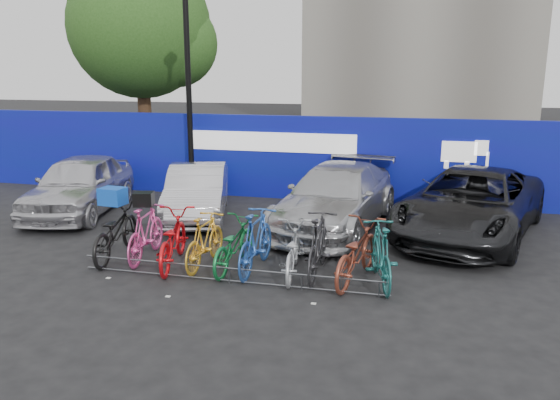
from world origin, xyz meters
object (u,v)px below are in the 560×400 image
(tree, at_px, (146,30))
(bike_4, at_px, (233,245))
(car_1, at_px, (197,192))
(bike_7, at_px, (318,245))
(car_3, at_px, (471,203))
(bike_6, at_px, (292,251))
(bike_rack, at_px, (229,275))
(bike_1, at_px, (146,232))
(lamppost, at_px, (188,84))
(bike_8, at_px, (356,252))
(bike_9, at_px, (381,254))
(car_2, at_px, (336,197))
(car_0, at_px, (79,185))
(bike_0, at_px, (115,231))
(bike_3, at_px, (205,241))
(bike_2, at_px, (172,239))
(bike_5, at_px, (256,241))

(tree, bearing_deg, bike_4, -56.36)
(car_1, xyz_separation_m, bike_7, (3.68, -3.26, -0.08))
(car_3, xyz_separation_m, bike_6, (-3.36, -3.35, -0.28))
(bike_rack, height_order, bike_1, bike_1)
(tree, height_order, bike_7, tree)
(lamppost, xyz_separation_m, bike_7, (4.65, -5.23, -2.70))
(car_3, bearing_deg, bike_8, -105.48)
(tree, height_order, car_3, tree)
(lamppost, relative_size, bike_rack, 1.09)
(bike_rack, distance_m, bike_9, 2.67)
(bike_8, bearing_deg, tree, -35.27)
(car_2, distance_m, car_3, 3.04)
(bike_1, relative_size, bike_9, 0.98)
(car_0, xyz_separation_m, bike_9, (7.94, -3.10, -0.20))
(bike_rack, bearing_deg, bike_1, 157.64)
(bike_0, height_order, bike_3, bike_0)
(bike_rack, xyz_separation_m, bike_2, (-1.34, 0.60, 0.36))
(car_3, height_order, bike_9, car_3)
(bike_2, xyz_separation_m, bike_3, (0.62, 0.11, -0.01))
(car_3, height_order, bike_3, car_3)
(car_1, distance_m, bike_8, 5.53)
(bike_4, relative_size, bike_7, 0.95)
(car_1, bearing_deg, bike_3, -82.46)
(car_1, bearing_deg, lamppost, 99.24)
(bike_5, bearing_deg, car_1, -51.05)
(bike_rack, height_order, bike_3, bike_3)
(car_2, xyz_separation_m, bike_1, (-3.32, -3.15, -0.18))
(car_3, relative_size, bike_6, 3.02)
(car_2, distance_m, bike_6, 3.36)
(car_3, distance_m, bike_5, 5.23)
(bike_6, bearing_deg, bike_1, -10.39)
(car_0, bearing_deg, bike_9, -32.69)
(tree, relative_size, bike_0, 3.76)
(bike_5, distance_m, bike_7, 1.16)
(lamppost, distance_m, bike_8, 8.04)
(bike_rack, relative_size, bike_8, 2.77)
(car_1, height_order, bike_6, car_1)
(bike_6, bearing_deg, bike_7, -171.70)
(bike_5, xyz_separation_m, bike_9, (2.29, -0.12, -0.03))
(car_1, height_order, bike_9, car_1)
(bike_2, relative_size, bike_4, 1.09)
(bike_8, distance_m, bike_9, 0.44)
(tree, distance_m, bike_2, 12.30)
(bike_8, bearing_deg, bike_1, 10.59)
(bike_4, height_order, bike_9, bike_9)
(bike_0, height_order, bike_4, bike_0)
(bike_rack, xyz_separation_m, bike_8, (2.15, 0.65, 0.37))
(bike_2, distance_m, bike_9, 3.92)
(bike_0, height_order, bike_9, bike_9)
(lamppost, bearing_deg, bike_rack, -61.93)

